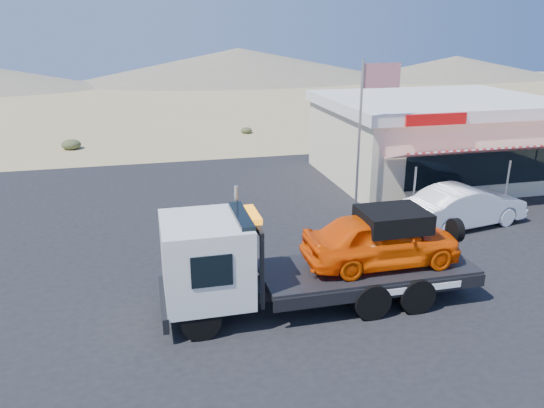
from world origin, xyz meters
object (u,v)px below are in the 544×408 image
at_px(tow_truck, 313,254).
at_px(jerky_store, 433,137).
at_px(flagpole, 366,121).
at_px(white_sedan, 466,206).

relative_size(tow_truck, jerky_store, 0.80).
relative_size(jerky_store, flagpole, 1.73).
xyz_separation_m(tow_truck, white_sedan, (7.38, 4.26, -0.70)).
xyz_separation_m(tow_truck, flagpole, (4.02, 6.15, 2.27)).
xyz_separation_m(white_sedan, jerky_store, (2.20, 6.37, 1.20)).
distance_m(white_sedan, flagpole, 4.87).
height_order(tow_truck, jerky_store, jerky_store).
relative_size(tow_truck, flagpole, 1.38).
distance_m(jerky_store, flagpole, 7.36).
bearing_deg(flagpole, jerky_store, 38.79).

